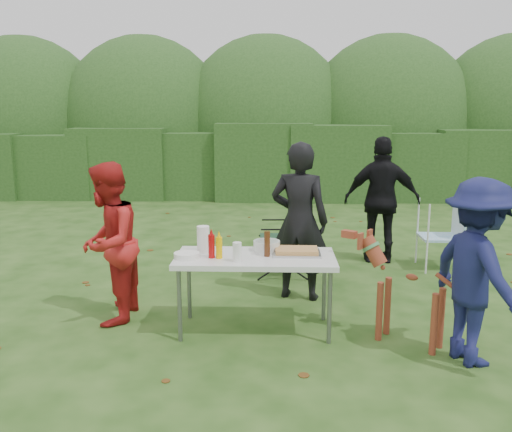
{
  "coord_description": "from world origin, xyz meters",
  "views": [
    {
      "loc": [
        0.26,
        -4.83,
        2.1
      ],
      "look_at": [
        0.06,
        0.71,
        1.0
      ],
      "focal_mm": 38.0,
      "sensor_mm": 36.0,
      "label": 1
    }
  ],
  "objects_px": {
    "beer_bottle": "(267,244)",
    "person_black_puffy": "(382,200)",
    "child": "(477,272)",
    "ketchup_bottle": "(212,246)",
    "lawn_chair": "(440,234)",
    "paper_towel_roll": "(203,239)",
    "person_red_jacket": "(108,243)",
    "camping_chair": "(283,234)",
    "person_cook": "(299,221)",
    "mustard_bottle": "(219,248)",
    "folding_table": "(255,261)",
    "dog": "(411,293)"
  },
  "relations": [
    {
      "from": "beer_bottle",
      "to": "person_black_puffy",
      "type": "bearing_deg",
      "value": 57.95
    },
    {
      "from": "child",
      "to": "ketchup_bottle",
      "type": "relative_size",
      "value": 7.1
    },
    {
      "from": "lawn_chair",
      "to": "paper_towel_roll",
      "type": "xyz_separation_m",
      "value": [
        -2.88,
        -2.04,
        0.4
      ]
    },
    {
      "from": "ketchup_bottle",
      "to": "beer_bottle",
      "type": "relative_size",
      "value": 0.92
    },
    {
      "from": "person_red_jacket",
      "to": "camping_chair",
      "type": "xyz_separation_m",
      "value": [
        1.74,
        1.63,
        -0.28
      ]
    },
    {
      "from": "child",
      "to": "paper_towel_roll",
      "type": "bearing_deg",
      "value": 54.43
    },
    {
      "from": "child",
      "to": "camping_chair",
      "type": "bearing_deg",
      "value": 13.76
    },
    {
      "from": "lawn_chair",
      "to": "ketchup_bottle",
      "type": "bearing_deg",
      "value": 38.93
    },
    {
      "from": "person_cook",
      "to": "mustard_bottle",
      "type": "distance_m",
      "value": 1.3
    },
    {
      "from": "person_red_jacket",
      "to": "mustard_bottle",
      "type": "height_order",
      "value": "person_red_jacket"
    },
    {
      "from": "person_red_jacket",
      "to": "paper_towel_roll",
      "type": "height_order",
      "value": "person_red_jacket"
    },
    {
      "from": "camping_chair",
      "to": "mustard_bottle",
      "type": "relative_size",
      "value": 5.23
    },
    {
      "from": "child",
      "to": "paper_towel_roll",
      "type": "height_order",
      "value": "child"
    },
    {
      "from": "child",
      "to": "paper_towel_roll",
      "type": "xyz_separation_m",
      "value": [
        -2.35,
        0.69,
        0.09
      ]
    },
    {
      "from": "folding_table",
      "to": "child",
      "type": "bearing_deg",
      "value": -17.6
    },
    {
      "from": "person_red_jacket",
      "to": "ketchup_bottle",
      "type": "relative_size",
      "value": 7.27
    },
    {
      "from": "person_cook",
      "to": "ketchup_bottle",
      "type": "distance_m",
      "value": 1.34
    },
    {
      "from": "folding_table",
      "to": "beer_bottle",
      "type": "height_order",
      "value": "beer_bottle"
    },
    {
      "from": "child",
      "to": "mustard_bottle",
      "type": "distance_m",
      "value": 2.24
    },
    {
      "from": "paper_towel_roll",
      "to": "person_red_jacket",
      "type": "bearing_deg",
      "value": 174.61
    },
    {
      "from": "child",
      "to": "person_cook",
      "type": "bearing_deg",
      "value": 23.1
    },
    {
      "from": "ketchup_bottle",
      "to": "camping_chair",
      "type": "bearing_deg",
      "value": 70.09
    },
    {
      "from": "dog",
      "to": "beer_bottle",
      "type": "relative_size",
      "value": 4.2
    },
    {
      "from": "ketchup_bottle",
      "to": "mustard_bottle",
      "type": "bearing_deg",
      "value": -6.89
    },
    {
      "from": "paper_towel_roll",
      "to": "ketchup_bottle",
      "type": "bearing_deg",
      "value": -61.17
    },
    {
      "from": "person_black_puffy",
      "to": "lawn_chair",
      "type": "height_order",
      "value": "person_black_puffy"
    },
    {
      "from": "child",
      "to": "beer_bottle",
      "type": "xyz_separation_m",
      "value": [
        -1.74,
        0.58,
        0.08
      ]
    },
    {
      "from": "dog",
      "to": "lawn_chair",
      "type": "distance_m",
      "value": 2.59
    },
    {
      "from": "ketchup_bottle",
      "to": "beer_bottle",
      "type": "bearing_deg",
      "value": 8.05
    },
    {
      "from": "folding_table",
      "to": "person_cook",
      "type": "distance_m",
      "value": 1.07
    },
    {
      "from": "paper_towel_roll",
      "to": "folding_table",
      "type": "bearing_deg",
      "value": -11.44
    },
    {
      "from": "child",
      "to": "camping_chair",
      "type": "xyz_separation_m",
      "value": [
        -1.56,
        2.41,
        -0.26
      ]
    },
    {
      "from": "ketchup_bottle",
      "to": "beer_bottle",
      "type": "distance_m",
      "value": 0.52
    },
    {
      "from": "person_black_puffy",
      "to": "beer_bottle",
      "type": "bearing_deg",
      "value": 64.25
    },
    {
      "from": "lawn_chair",
      "to": "paper_towel_roll",
      "type": "distance_m",
      "value": 3.55
    },
    {
      "from": "child",
      "to": "ketchup_bottle",
      "type": "distance_m",
      "value": 2.31
    },
    {
      "from": "person_black_puffy",
      "to": "lawn_chair",
      "type": "xyz_separation_m",
      "value": [
        0.73,
        -0.3,
        -0.4
      ]
    },
    {
      "from": "person_black_puffy",
      "to": "person_red_jacket",
      "type": "bearing_deg",
      "value": 42.33
    },
    {
      "from": "folding_table",
      "to": "person_red_jacket",
      "type": "distance_m",
      "value": 1.47
    },
    {
      "from": "child",
      "to": "lawn_chair",
      "type": "distance_m",
      "value": 2.8
    },
    {
      "from": "child",
      "to": "folding_table",
      "type": "bearing_deg",
      "value": 53.14
    },
    {
      "from": "paper_towel_roll",
      "to": "mustard_bottle",
      "type": "bearing_deg",
      "value": -48.04
    },
    {
      "from": "camping_chair",
      "to": "lawn_chair",
      "type": "relative_size",
      "value": 1.12
    },
    {
      "from": "beer_bottle",
      "to": "paper_towel_roll",
      "type": "xyz_separation_m",
      "value": [
        -0.61,
        0.11,
        0.01
      ]
    },
    {
      "from": "mustard_bottle",
      "to": "camping_chair",
      "type": "bearing_deg",
      "value": 72.09
    },
    {
      "from": "dog",
      "to": "ketchup_bottle",
      "type": "height_order",
      "value": "ketchup_bottle"
    },
    {
      "from": "person_cook",
      "to": "lawn_chair",
      "type": "bearing_deg",
      "value": -133.62
    },
    {
      "from": "dog",
      "to": "person_black_puffy",
      "type": "bearing_deg",
      "value": -60.05
    },
    {
      "from": "folding_table",
      "to": "beer_bottle",
      "type": "bearing_deg",
      "value": -4.24
    },
    {
      "from": "person_cook",
      "to": "ketchup_bottle",
      "type": "height_order",
      "value": "person_cook"
    }
  ]
}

